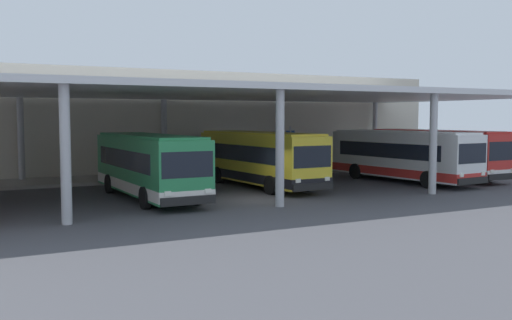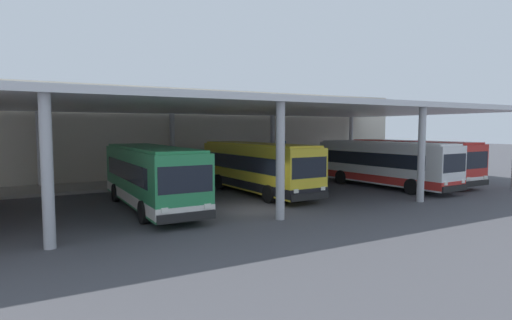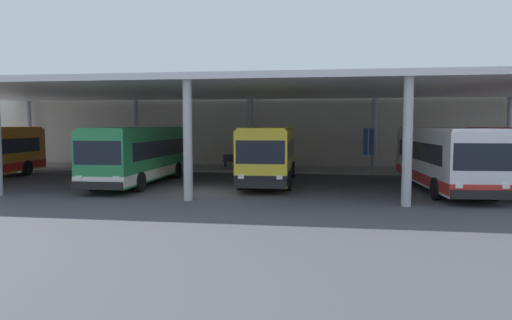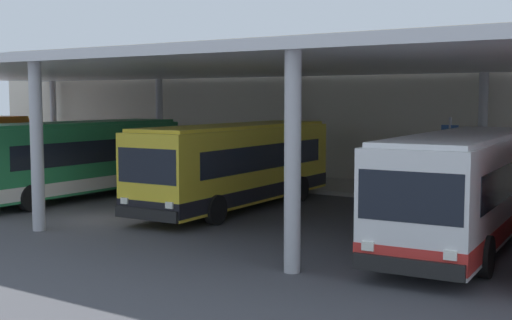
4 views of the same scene
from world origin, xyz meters
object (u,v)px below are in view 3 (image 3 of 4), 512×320
Objects in this scene: bench_waiting at (235,161)px; banner_sign at (368,144)px; bus_second_bay at (141,154)px; trash_bin at (185,160)px; bus_middle_bay at (269,154)px; bus_far_bay at (443,158)px.

banner_sign reaches higher than bench_waiting.
bus_second_bay is 8.78m from trash_bin.
bus_middle_bay is at bearing -44.43° from trash_bin.
bench_waiting is at bearing 174.73° from banner_sign.
bus_middle_bay is 1.00× the size of bus_far_bay.
trash_bin reaches higher than bench_waiting.
bus_far_bay reaches higher than trash_bin.
banner_sign reaches higher than bus_second_bay.
bench_waiting is at bearing 144.09° from bus_far_bay.
bus_second_bay is at bearing -148.32° from banner_sign.
trash_bin is 0.31× the size of banner_sign.
bus_far_bay reaches higher than bench_waiting.
banner_sign is (9.51, -0.88, 1.32)m from bench_waiting.
bus_far_bay is 18.66m from trash_bin.
trash_bin is at bearing 91.04° from bus_second_bay.
banner_sign is at bearing 31.68° from bus_second_bay.
banner_sign is (-3.12, 8.27, 0.32)m from bus_far_bay.
bus_second_bay is 3.30× the size of banner_sign.
bus_second_bay is 7.28m from bus_middle_bay.
banner_sign reaches higher than bus_middle_bay.
bus_second_bay reaches higher than bench_waiting.
bus_second_bay is 9.68m from bench_waiting.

